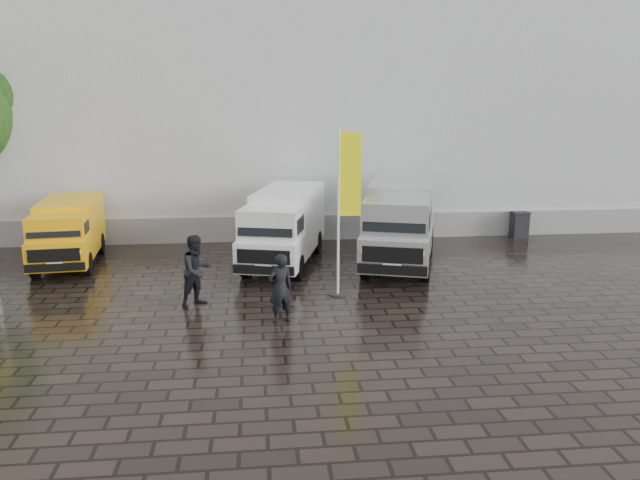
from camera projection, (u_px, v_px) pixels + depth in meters
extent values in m
plane|color=black|center=(330.00, 305.00, 17.13)|extent=(120.00, 120.00, 0.00)
cube|color=silver|center=(332.00, 87.00, 31.47)|extent=(44.00, 16.00, 12.00)
cube|color=gray|center=(356.00, 226.00, 24.92)|extent=(44.00, 0.15, 1.00)
cylinder|color=black|center=(338.00, 294.00, 18.00)|extent=(0.50, 0.50, 0.04)
cylinder|color=white|center=(338.00, 213.00, 17.45)|extent=(0.07, 0.07, 4.84)
cube|color=#FEFF0D|center=(350.00, 175.00, 17.24)|extent=(0.60, 0.03, 2.32)
cube|color=black|center=(519.00, 225.00, 25.11)|extent=(0.65, 0.65, 1.06)
imported|color=black|center=(280.00, 288.00, 15.65)|extent=(0.76, 0.63, 1.79)
imported|color=black|center=(197.00, 271.00, 16.91)|extent=(1.21, 1.20, 1.97)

